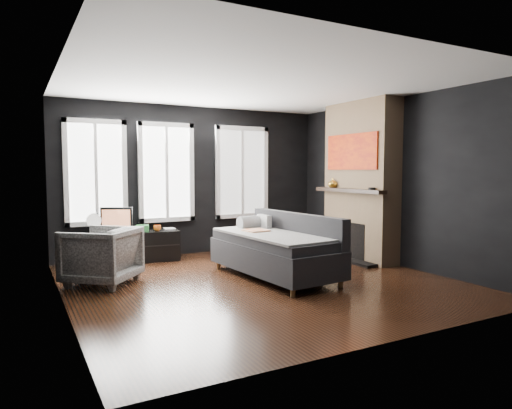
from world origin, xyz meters
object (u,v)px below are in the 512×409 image
sofa (274,246)px  media_console (134,246)px  armchair (101,253)px  mug (157,227)px  mantel_vase (333,183)px  book (164,223)px  monitor (117,218)px

sofa → media_console: size_ratio=1.43×
armchair → mug: 1.65m
mug → media_console: bearing=160.1°
mug → mantel_vase: mantel_vase is taller
book → monitor: bearing=178.9°
media_console → sofa: bearing=-46.2°
mantel_vase → book: bearing=156.4°
sofa → armchair: (-2.27, 0.75, -0.03)m
armchair → mantel_vase: 4.10m
armchair → book: armchair is taller
monitor → mug: bearing=11.9°
sofa → book: size_ratio=8.90×
sofa → mantel_vase: 2.13m
armchair → book: bearing=177.3°
media_console → mantel_vase: 3.62m
armchair → mug: bearing=178.2°
media_console → monitor: 0.56m
armchair → mug: size_ratio=6.83×
sofa → book: sofa is taller
media_console → mug: size_ratio=11.89×
monitor → media_console: bearing=21.6°
media_console → book: size_ratio=6.21×
monitor → sofa: bearing=-24.7°
mantel_vase → monitor: bearing=161.1°
media_console → mug: mug is taller
sofa → armchair: bearing=157.2°
sofa → media_console: 2.59m
sofa → monitor: 2.78m
monitor → armchair: bearing=-84.4°
armchair → monitor: monitor is taller
sofa → mug: bearing=115.9°
sofa → mantel_vase: size_ratio=12.48×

